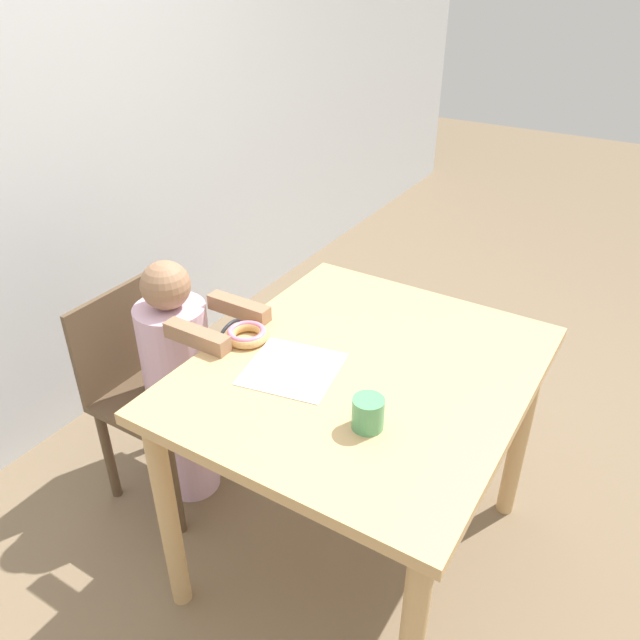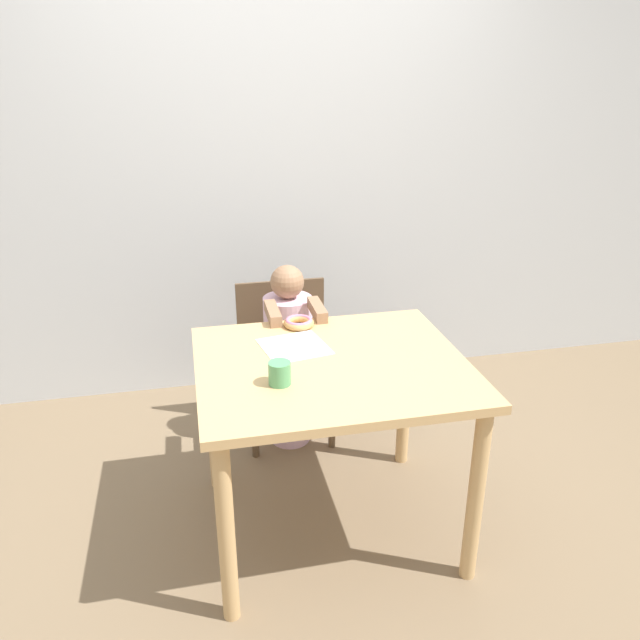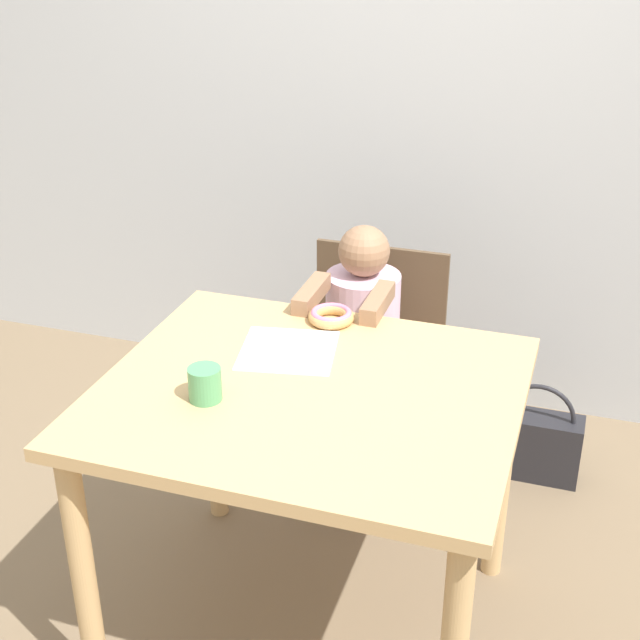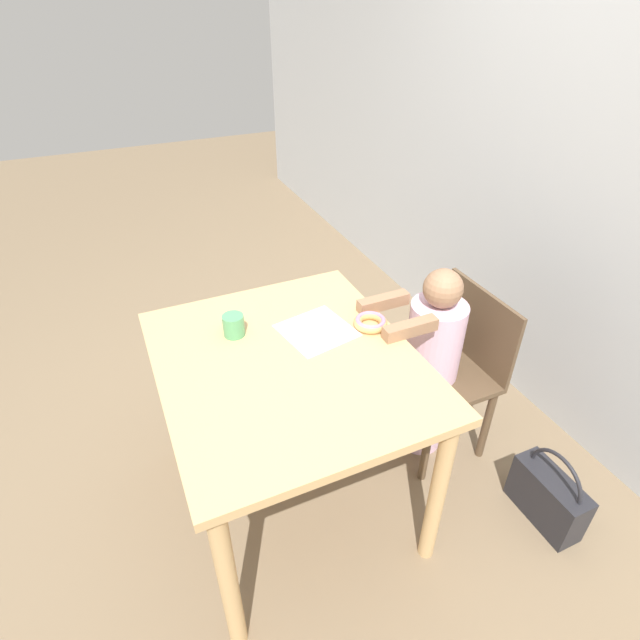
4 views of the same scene
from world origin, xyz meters
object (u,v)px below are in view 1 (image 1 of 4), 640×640
at_px(handbag, 234,365).
at_px(child_figure, 181,384).
at_px(donut, 247,334).
at_px(chair, 159,385).
at_px(cup, 368,413).

bearing_deg(handbag, child_figure, -156.79).
bearing_deg(donut, chair, 89.40).
bearing_deg(donut, child_figure, 89.19).
distance_m(child_figure, donut, 0.45).
bearing_deg(cup, donut, 72.00).
height_order(donut, handbag, donut).
xyz_separation_m(chair, handbag, (0.57, 0.13, -0.30)).
xyz_separation_m(child_figure, cup, (-0.16, -0.81, 0.34)).
xyz_separation_m(chair, child_figure, (0.00, -0.11, 0.05)).
distance_m(donut, handbag, 1.04).
height_order(chair, cup, cup).
height_order(chair, donut, donut).
bearing_deg(handbag, cup, -124.86).
bearing_deg(cup, chair, 79.86).
bearing_deg(donut, handbag, 44.30).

